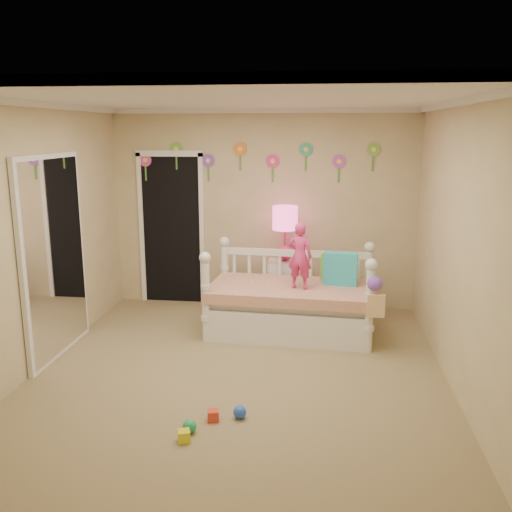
# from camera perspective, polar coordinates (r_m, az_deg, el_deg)

# --- Properties ---
(floor) EXTENTS (4.00, 4.50, 0.01)m
(floor) POSITION_cam_1_polar(r_m,az_deg,el_deg) (5.53, -1.80, -12.03)
(floor) COLOR #7F684C
(floor) RESTS_ON ground
(ceiling) EXTENTS (4.00, 4.50, 0.01)m
(ceiling) POSITION_cam_1_polar(r_m,az_deg,el_deg) (5.03, -2.02, 15.94)
(ceiling) COLOR white
(ceiling) RESTS_ON floor
(back_wall) EXTENTS (4.00, 0.01, 2.60)m
(back_wall) POSITION_cam_1_polar(r_m,az_deg,el_deg) (7.33, 0.75, 4.78)
(back_wall) COLOR tan
(back_wall) RESTS_ON floor
(left_wall) EXTENTS (0.01, 4.50, 2.60)m
(left_wall) POSITION_cam_1_polar(r_m,az_deg,el_deg) (5.77, -21.94, 1.65)
(left_wall) COLOR tan
(left_wall) RESTS_ON floor
(right_wall) EXTENTS (0.01, 4.50, 2.60)m
(right_wall) POSITION_cam_1_polar(r_m,az_deg,el_deg) (5.22, 20.37, 0.67)
(right_wall) COLOR tan
(right_wall) RESTS_ON floor
(crown_molding) EXTENTS (4.00, 4.50, 0.06)m
(crown_molding) POSITION_cam_1_polar(r_m,az_deg,el_deg) (5.03, -2.01, 15.60)
(crown_molding) COLOR white
(crown_molding) RESTS_ON ceiling
(daybed) EXTENTS (1.95, 1.13, 1.03)m
(daybed) POSITION_cam_1_polar(r_m,az_deg,el_deg) (6.44, 3.57, -3.54)
(daybed) COLOR white
(daybed) RESTS_ON floor
(pillow_turquoise) EXTENTS (0.40, 0.18, 0.38)m
(pillow_turquoise) POSITION_cam_1_polar(r_m,az_deg,el_deg) (6.46, 8.69, -1.32)
(pillow_turquoise) COLOR #29B1D1
(pillow_turquoise) RESTS_ON daybed
(pillow_lime) EXTENTS (0.37, 0.26, 0.33)m
(pillow_lime) POSITION_cam_1_polar(r_m,az_deg,el_deg) (6.63, 8.26, -1.17)
(pillow_lime) COLOR #71D340
(pillow_lime) RESTS_ON daybed
(child) EXTENTS (0.32, 0.25, 0.76)m
(child) POSITION_cam_1_polar(r_m,az_deg,el_deg) (6.22, 4.54, 0.02)
(child) COLOR #ED3583
(child) RESTS_ON daybed
(nightstand) EXTENTS (0.42, 0.32, 0.69)m
(nightstand) POSITION_cam_1_polar(r_m,az_deg,el_deg) (7.18, 2.93, -3.18)
(nightstand) COLOR white
(nightstand) RESTS_ON floor
(table_lamp) EXTENTS (0.32, 0.32, 0.70)m
(table_lamp) POSITION_cam_1_polar(r_m,az_deg,el_deg) (7.00, 3.00, 3.24)
(table_lamp) COLOR #D11B57
(table_lamp) RESTS_ON nightstand
(closet_doorway) EXTENTS (0.90, 0.04, 2.07)m
(closet_doorway) POSITION_cam_1_polar(r_m,az_deg,el_deg) (7.59, -8.71, 2.89)
(closet_doorway) COLOR black
(closet_doorway) RESTS_ON back_wall
(flower_decals) EXTENTS (3.40, 0.02, 0.50)m
(flower_decals) POSITION_cam_1_polar(r_m,az_deg,el_deg) (7.26, 0.04, 9.79)
(flower_decals) COLOR #B2668C
(flower_decals) RESTS_ON back_wall
(mirror_closet) EXTENTS (0.07, 1.30, 2.10)m
(mirror_closet) POSITION_cam_1_polar(r_m,az_deg,el_deg) (6.06, -20.08, -0.11)
(mirror_closet) COLOR white
(mirror_closet) RESTS_ON left_wall
(hanging_bag) EXTENTS (0.20, 0.16, 0.36)m
(hanging_bag) POSITION_cam_1_polar(r_m,az_deg,el_deg) (5.89, 12.10, -4.24)
(hanging_bag) COLOR beige
(hanging_bag) RESTS_ON daybed
(toy_scatter) EXTENTS (0.91, 1.37, 0.11)m
(toy_scatter) POSITION_cam_1_polar(r_m,az_deg,el_deg) (4.83, -5.13, -15.29)
(toy_scatter) COLOR #996666
(toy_scatter) RESTS_ON floor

